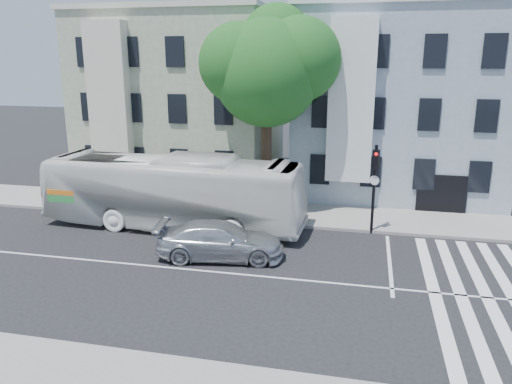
% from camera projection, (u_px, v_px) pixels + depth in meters
% --- Properties ---
extents(ground, '(120.00, 120.00, 0.00)m').
position_uv_depth(ground, '(224.00, 273.00, 19.86)').
color(ground, black).
rests_on(ground, ground).
extents(sidewalk_far, '(80.00, 4.00, 0.15)m').
position_uv_depth(sidewalk_far, '(264.00, 212.00, 27.37)').
color(sidewalk_far, gray).
rests_on(sidewalk_far, ground).
extents(building_left, '(12.00, 10.00, 11.00)m').
position_uv_depth(building_left, '(185.00, 100.00, 34.02)').
color(building_left, gray).
rests_on(building_left, ground).
extents(building_right, '(12.00, 10.00, 11.00)m').
position_uv_depth(building_right, '(397.00, 104.00, 31.08)').
color(building_right, '#84959D').
rests_on(building_right, ground).
extents(street_tree, '(7.30, 5.90, 11.10)m').
position_uv_depth(street_tree, '(269.00, 67.00, 26.03)').
color(street_tree, '#2D2116').
rests_on(street_tree, ground).
extents(bus, '(3.56, 13.29, 3.67)m').
position_uv_depth(bus, '(173.00, 192.00, 24.79)').
color(bus, white).
rests_on(bus, ground).
extents(sedan, '(3.00, 5.67, 1.57)m').
position_uv_depth(sedan, '(220.00, 240.00, 21.16)').
color(sedan, silver).
rests_on(sedan, ground).
extents(hedge, '(8.53, 1.24, 0.70)m').
position_uv_depth(hedge, '(214.00, 208.00, 26.66)').
color(hedge, '#22541B').
rests_on(hedge, sidewalk_far).
extents(traffic_signal, '(0.44, 0.54, 4.35)m').
position_uv_depth(traffic_signal, '(375.00, 178.00, 23.52)').
color(traffic_signal, black).
rests_on(traffic_signal, ground).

